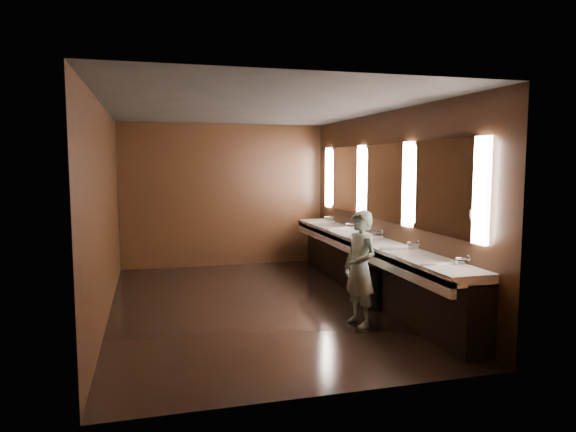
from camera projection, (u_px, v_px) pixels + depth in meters
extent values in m
plane|color=black|center=(255.00, 305.00, 7.40)|extent=(6.00, 6.00, 0.00)
cube|color=#2D2D2B|center=(254.00, 108.00, 7.11)|extent=(4.00, 6.00, 0.02)
cube|color=black|center=(224.00, 195.00, 10.13)|extent=(4.00, 0.02, 2.80)
cube|color=black|center=(324.00, 239.00, 4.37)|extent=(4.00, 0.02, 2.80)
cube|color=black|center=(105.00, 212.00, 6.73)|extent=(0.02, 6.00, 2.80)
cube|color=black|center=(384.00, 205.00, 7.77)|extent=(0.02, 6.00, 2.80)
cube|color=black|center=(372.00, 270.00, 7.83)|extent=(0.36, 5.40, 0.81)
cube|color=white|center=(366.00, 242.00, 7.76)|extent=(0.55, 5.40, 0.12)
cube|color=white|center=(351.00, 248.00, 7.70)|extent=(0.06, 5.40, 0.18)
cylinder|color=silver|center=(463.00, 258.00, 5.68)|extent=(0.18, 0.04, 0.04)
cylinder|color=silver|center=(414.00, 243.00, 6.74)|extent=(0.18, 0.04, 0.04)
cylinder|color=silver|center=(378.00, 232.00, 7.79)|extent=(0.18, 0.04, 0.04)
cylinder|color=silver|center=(350.00, 224.00, 8.85)|extent=(0.18, 0.04, 0.04)
cylinder|color=silver|center=(329.00, 217.00, 9.90)|extent=(0.18, 0.04, 0.04)
cube|color=white|center=(482.00, 191.00, 5.43)|extent=(0.06, 0.22, 1.15)
cube|color=white|center=(442.00, 187.00, 6.20)|extent=(0.03, 1.32, 1.15)
cube|color=white|center=(408.00, 184.00, 6.96)|extent=(0.06, 0.23, 1.15)
cube|color=white|center=(383.00, 182.00, 7.73)|extent=(0.03, 1.32, 1.15)
cube|color=white|center=(361.00, 180.00, 8.50)|extent=(0.06, 0.23, 1.15)
cube|color=white|center=(344.00, 179.00, 9.27)|extent=(0.03, 1.32, 1.15)
cube|color=white|center=(329.00, 178.00, 10.03)|extent=(0.06, 0.22, 1.15)
imported|color=#99DAE5|center=(360.00, 268.00, 6.42)|extent=(0.47, 0.60, 1.46)
cylinder|color=black|center=(373.00, 289.00, 7.23)|extent=(0.43, 0.43, 0.53)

